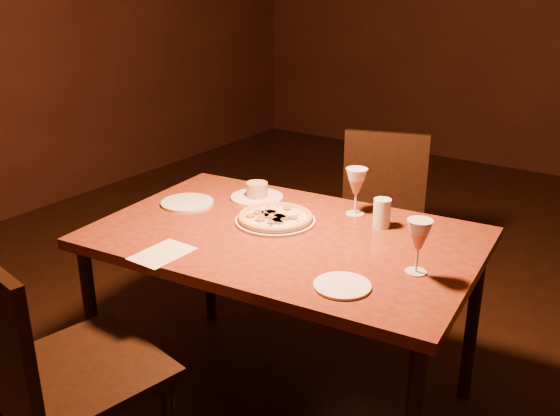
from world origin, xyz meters
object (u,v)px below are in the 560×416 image
Objects in this scene: chair_near at (53,372)px; pizza_plate at (275,218)px; dining_table at (285,249)px; chair_far at (380,213)px.

pizza_plate is at bearing 91.74° from chair_near.
dining_table is 1.66× the size of chair_far.
chair_far is 0.93m from pizza_plate.
chair_near is at bearing -114.24° from chair_far.
dining_table is 1.52× the size of chair_near.
dining_table is at bearing -104.72° from chair_far.
chair_near reaches higher than dining_table.
chair_far is 2.87× the size of pizza_plate.
chair_far reaches higher than pizza_plate.
dining_table is at bearing 85.24° from chair_near.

